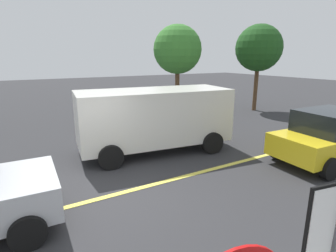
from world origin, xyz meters
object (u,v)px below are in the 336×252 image
at_px(white_van, 154,117).
at_px(tree_left_verge, 259,48).
at_px(car_yellow_mid_road, 332,136).
at_px(tree_centre_verge, 178,50).

relative_size(white_van, tree_left_verge, 1.04).
bearing_deg(car_yellow_mid_road, tree_left_verge, 58.03).
height_order(tree_left_verge, tree_centre_verge, tree_left_verge).
distance_m(white_van, tree_left_verge, 10.07).
xyz_separation_m(tree_left_verge, tree_centre_verge, (-4.90, 1.44, -0.12)).
bearing_deg(tree_centre_verge, tree_left_verge, -16.39).
bearing_deg(tree_centre_verge, car_yellow_mid_road, -87.84).
xyz_separation_m(car_yellow_mid_road, tree_centre_verge, (-0.33, 8.77, 2.85)).
bearing_deg(tree_left_verge, white_van, -158.19).
bearing_deg(white_van, car_yellow_mid_road, -39.60).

